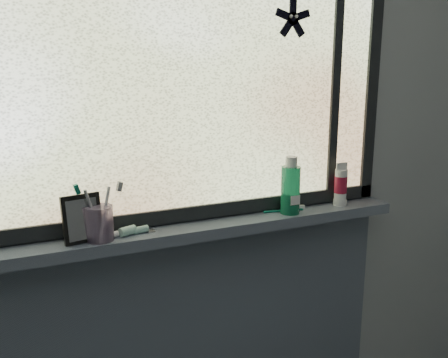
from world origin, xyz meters
TOP-DOWN VIEW (x-y plane):
  - wall_back at (0.00, 1.30)m, footprint 3.00×0.01m
  - windowsill at (0.00, 1.23)m, footprint 1.62×0.14m
  - sill_apron at (0.00, 1.29)m, footprint 1.62×0.02m
  - window_pane at (0.00, 1.28)m, footprint 1.50×0.01m
  - frame_bottom at (0.00, 1.28)m, footprint 1.60×0.03m
  - frame_right at (0.78, 1.28)m, footprint 0.05×0.03m
  - frame_mullion at (0.60, 1.28)m, footprint 0.03×0.03m
  - starfish_sticker at (0.40, 1.27)m, footprint 0.15×0.02m
  - vanity_mirror at (-0.37, 1.22)m, footprint 0.13×0.08m
  - toothpaste_tube at (-0.22, 1.22)m, footprint 0.17×0.09m
  - toothbrush_cup at (-0.32, 1.21)m, footprint 0.09×0.09m
  - toothbrush_lying at (0.36, 1.24)m, footprint 0.19×0.05m
  - mouthwash_bottle at (0.38, 1.21)m, footprint 0.08×0.08m
  - cream_tube at (0.62, 1.23)m, footprint 0.06×0.06m

SIDE VIEW (x-z plane):
  - sill_apron at x=0.00m, z-range 0.00..0.98m
  - windowsill at x=0.00m, z-range 0.98..1.02m
  - toothbrush_lying at x=0.36m, z-range 1.02..1.03m
  - toothpaste_tube at x=-0.22m, z-range 1.02..1.05m
  - frame_bottom at x=0.00m, z-range 1.02..1.07m
  - toothbrush_cup at x=-0.32m, z-range 1.02..1.13m
  - vanity_mirror at x=-0.37m, z-range 1.02..1.17m
  - cream_tube at x=0.62m, z-range 1.05..1.17m
  - mouthwash_bottle at x=0.38m, z-range 1.04..1.22m
  - wall_back at x=0.00m, z-range 0.00..2.50m
  - frame_right at x=0.78m, z-range 0.98..2.08m
  - window_pane at x=0.00m, z-range 1.03..2.03m
  - frame_mullion at x=0.60m, z-range 1.03..2.03m
  - starfish_sticker at x=0.40m, z-range 1.65..1.79m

